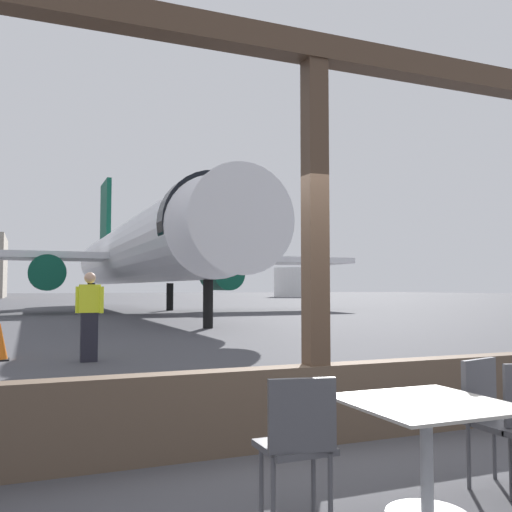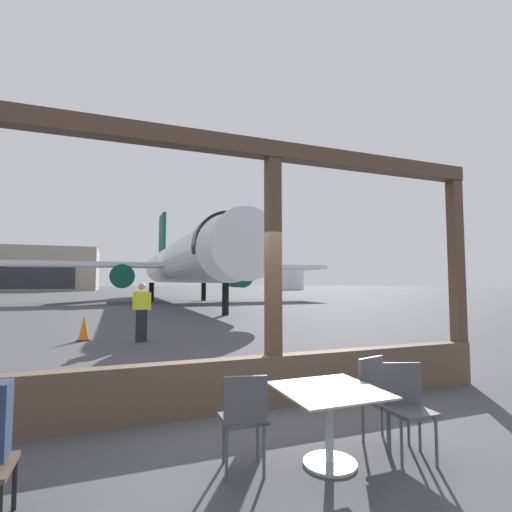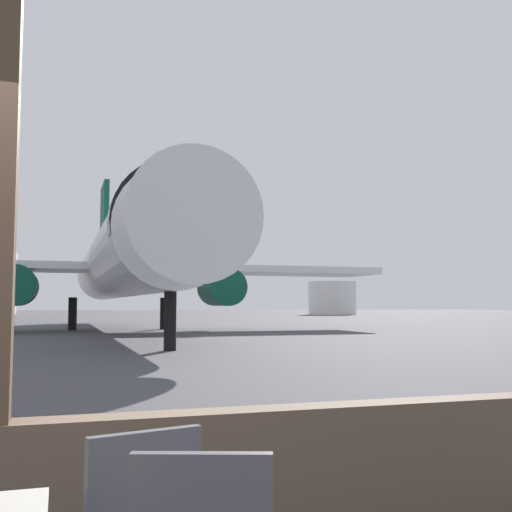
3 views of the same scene
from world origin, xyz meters
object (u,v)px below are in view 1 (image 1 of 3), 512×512
at_px(dining_table, 426,441).
at_px(cafe_chair_window_left, 298,438).
at_px(ground_crew_worker, 89,315).
at_px(airplane, 138,252).
at_px(cafe_chair_aisle_left, 492,411).
at_px(fuel_storage_tank, 295,282).
at_px(traffic_cone, 0,342).

relative_size(dining_table, cafe_chair_window_left, 1.04).
bearing_deg(ground_crew_worker, cafe_chair_window_left, -87.48).
distance_m(cafe_chair_window_left, airplane, 30.27).
height_order(cafe_chair_aisle_left, fuel_storage_tank, fuel_storage_tank).
relative_size(cafe_chair_window_left, airplane, 0.03).
distance_m(dining_table, cafe_chair_aisle_left, 0.85).
bearing_deg(traffic_cone, fuel_storage_tank, 59.63).
height_order(dining_table, traffic_cone, traffic_cone).
relative_size(cafe_chair_aisle_left, traffic_cone, 1.21).
xyz_separation_m(cafe_chair_window_left, traffic_cone, (-1.98, 9.24, -0.20)).
xyz_separation_m(cafe_chair_window_left, cafe_chair_aisle_left, (1.65, 0.16, -0.01)).
xyz_separation_m(dining_table, airplane, (3.59, 29.91, 3.03)).
bearing_deg(fuel_storage_tank, ground_crew_worker, -119.03).
height_order(airplane, fuel_storage_tank, airplane).
relative_size(dining_table, ground_crew_worker, 0.55).
relative_size(dining_table, cafe_chair_aisle_left, 1.05).
height_order(airplane, ground_crew_worker, airplane).
height_order(cafe_chair_window_left, ground_crew_worker, ground_crew_worker).
bearing_deg(cafe_chair_aisle_left, traffic_cone, 111.82).
relative_size(ground_crew_worker, traffic_cone, 2.33).
distance_m(cafe_chair_window_left, ground_crew_worker, 8.42).
bearing_deg(fuel_storage_tank, cafe_chair_aisle_left, -115.07).
relative_size(cafe_chair_window_left, traffic_cone, 1.23).
bearing_deg(dining_table, cafe_chair_window_left, 172.49).
xyz_separation_m(dining_table, cafe_chair_aisle_left, (0.81, 0.27, 0.07)).
distance_m(airplane, ground_crew_worker, 22.08).
xyz_separation_m(cafe_chair_aisle_left, airplane, (2.79, 29.64, 2.96)).
height_order(dining_table, ground_crew_worker, ground_crew_worker).
bearing_deg(cafe_chair_window_left, traffic_cone, 102.12).
height_order(dining_table, fuel_storage_tank, fuel_storage_tank).
xyz_separation_m(ground_crew_worker, fuel_storage_tank, (37.40, 67.40, 1.35)).
relative_size(cafe_chair_window_left, ground_crew_worker, 0.53).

